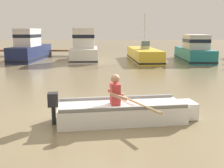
# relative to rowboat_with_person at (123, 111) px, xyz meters

# --- Properties ---
(ground_plane) EXTENTS (120.00, 120.00, 0.00)m
(ground_plane) POSITION_rel_rowboat_with_person_xyz_m (-0.46, 0.33, -0.25)
(ground_plane) COLOR #7A6B4C
(wooden_dock) EXTENTS (10.50, 1.57, 1.11)m
(wooden_dock) POSITION_rel_rowboat_with_person_xyz_m (-7.77, 17.77, 0.27)
(wooden_dock) COLOR brown
(wooden_dock) RESTS_ON ground
(rowboat_with_person) EXTENTS (3.72, 1.81, 1.19)m
(rowboat_with_person) POSITION_rel_rowboat_with_person_xyz_m (0.00, 0.00, 0.00)
(rowboat_with_person) COLOR white
(rowboat_with_person) RESTS_ON ground
(moored_boat_navy) EXTENTS (1.84, 6.22, 2.37)m
(moored_boat_navy) POSITION_rel_rowboat_with_person_xyz_m (-6.56, 14.33, 0.63)
(moored_boat_navy) COLOR #19234C
(moored_boat_navy) RESTS_ON ground
(moored_boat_white) EXTENTS (2.25, 4.88, 2.42)m
(moored_boat_white) POSITION_rel_rowboat_with_person_xyz_m (-2.35, 13.75, 0.64)
(moored_boat_white) COLOR white
(moored_boat_white) RESTS_ON ground
(moored_boat_yellow) EXTENTS (2.14, 6.61, 3.43)m
(moored_boat_yellow) POSITION_rel_rowboat_with_person_xyz_m (2.07, 13.76, 0.19)
(moored_boat_yellow) COLOR gold
(moored_boat_yellow) RESTS_ON ground
(moored_boat_teal) EXTENTS (2.14, 5.76, 1.95)m
(moored_boat_teal) POSITION_rel_rowboat_with_person_xyz_m (5.81, 13.70, 0.48)
(moored_boat_teal) COLOR #1E727A
(moored_boat_teal) RESTS_ON ground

